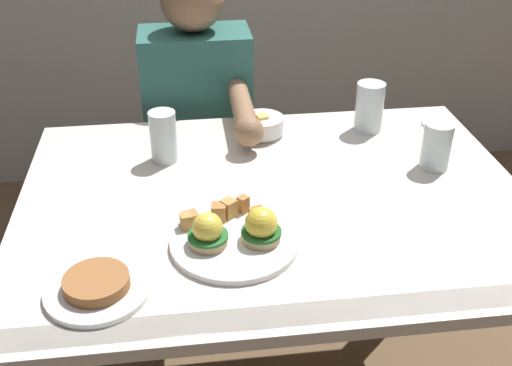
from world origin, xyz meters
name	(u,v)px	position (x,y,z in m)	size (l,w,h in m)	color
dining_table	(274,233)	(0.00, 0.00, 0.63)	(1.20, 0.90, 0.74)	silver
eggs_benedict_plate	(234,234)	(-0.11, -0.18, 0.77)	(0.27, 0.27, 0.09)	white
fruit_bowl	(262,126)	(0.01, 0.32, 0.77)	(0.12, 0.12, 0.06)	white
fork	(426,130)	(0.48, 0.29, 0.74)	(0.07, 0.15, 0.00)	silver
water_glass_near	(436,149)	(0.42, 0.09, 0.79)	(0.07, 0.07, 0.12)	silver
water_glass_far	(369,109)	(0.32, 0.32, 0.80)	(0.08, 0.08, 0.14)	silver
water_glass_extra	(164,139)	(-0.26, 0.21, 0.80)	(0.07, 0.07, 0.14)	silver
side_plate	(97,287)	(-0.38, -0.29, 0.75)	(0.20, 0.20, 0.04)	white
diner_person	(200,125)	(-0.15, 0.60, 0.65)	(0.34, 0.54, 1.14)	#33333D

